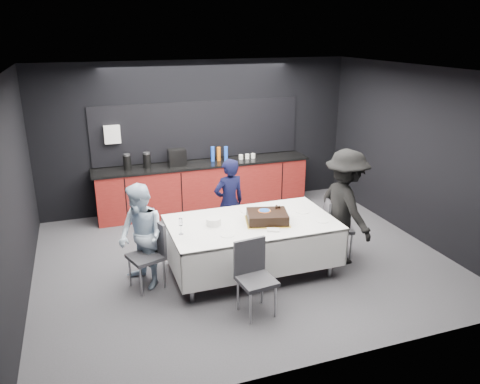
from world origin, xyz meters
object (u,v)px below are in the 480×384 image
at_px(party_table, 252,230).
at_px(plate_stack, 213,222).
at_px(champagne_flute, 181,223).
at_px(person_left, 141,237).
at_px(chair_right, 334,223).
at_px(chair_near, 254,272).
at_px(chair_left, 151,250).
at_px(person_right, 345,207).
at_px(cake_assembly, 267,217).
at_px(person_center, 229,203).

height_order(party_table, plate_stack, plate_stack).
xyz_separation_m(champagne_flute, person_left, (-0.49, 0.23, -0.22)).
height_order(chair_right, chair_near, same).
relative_size(champagne_flute, chair_left, 0.24).
distance_m(chair_left, person_left, 0.22).
bearing_deg(person_right, chair_near, 111.49).
xyz_separation_m(party_table, chair_right, (1.37, 0.08, -0.11)).
relative_size(chair_left, person_right, 0.54).
distance_m(cake_assembly, champagne_flute, 1.23).
relative_size(cake_assembly, person_center, 0.48).
distance_m(plate_stack, champagne_flute, 0.52).
relative_size(cake_assembly, chair_left, 0.75).
bearing_deg(plate_stack, chair_left, 178.46).
height_order(party_table, person_center, person_center).
distance_m(champagne_flute, chair_right, 2.43).
bearing_deg(cake_assembly, person_center, 102.35).
relative_size(person_left, person_right, 0.83).
height_order(cake_assembly, person_right, person_right).
distance_m(chair_right, person_right, 0.39).
xyz_separation_m(champagne_flute, person_right, (2.43, -0.03, -0.08)).
relative_size(person_center, person_right, 0.84).
xyz_separation_m(plate_stack, chair_near, (0.22, -0.99, -0.30)).
xyz_separation_m(chair_left, chair_near, (1.09, -1.02, 0.00)).
bearing_deg(party_table, person_center, 91.66).
height_order(cake_assembly, chair_left, cake_assembly).
height_order(cake_assembly, champagne_flute, champagne_flute).
distance_m(plate_stack, person_center, 1.03).
bearing_deg(person_left, chair_right, 64.05).
bearing_deg(chair_near, party_table, 70.88).
xyz_separation_m(chair_left, person_center, (1.38, 0.87, 0.19)).
xyz_separation_m(chair_left, chair_right, (2.78, 0.00, 0.00)).
relative_size(party_table, person_right, 1.35).
height_order(plate_stack, person_center, person_center).
relative_size(chair_left, chair_near, 1.00).
bearing_deg(champagne_flute, chair_left, 155.33).
bearing_deg(plate_stack, cake_assembly, -10.73).
bearing_deg(person_center, person_left, 18.11).
xyz_separation_m(party_table, cake_assembly, (0.20, -0.09, 0.21)).
bearing_deg(person_right, person_left, 81.49).
distance_m(champagne_flute, chair_near, 1.17).
distance_m(party_table, chair_near, 1.00).
distance_m(cake_assembly, person_right, 1.21).
distance_m(chair_right, person_left, 2.89).
bearing_deg(person_right, person_center, 49.63).
relative_size(chair_left, person_left, 0.64).
height_order(champagne_flute, person_center, person_center).
bearing_deg(person_center, party_table, 81.03).
height_order(cake_assembly, person_left, person_left).
height_order(cake_assembly, chair_right, cake_assembly).
distance_m(plate_stack, person_right, 1.96).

